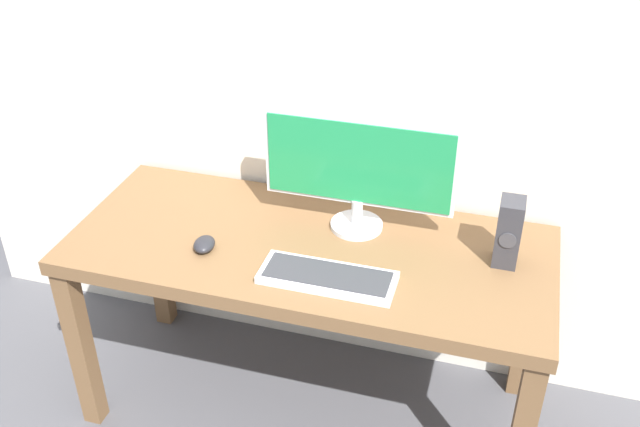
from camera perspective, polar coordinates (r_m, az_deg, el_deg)
name	(u,v)px	position (r m, az deg, el deg)	size (l,w,h in m)	color
ground_plane	(310,402)	(2.74, -0.76, -14.71)	(6.00, 6.00, 0.00)	#4C4C51
desk	(309,266)	(2.33, -0.87, -4.21)	(1.53, 0.65, 0.71)	brown
monitor	(359,168)	(2.26, 3.11, 3.61)	(0.61, 0.17, 0.38)	silver
keyboard_primary	(328,277)	(2.12, 0.61, -5.08)	(0.40, 0.15, 0.03)	silver
mouse	(204,244)	(2.27, -9.17, -2.43)	(0.07, 0.09, 0.04)	#232328
speaker_right	(509,232)	(2.21, 14.73, -1.43)	(0.07, 0.09, 0.22)	#333338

